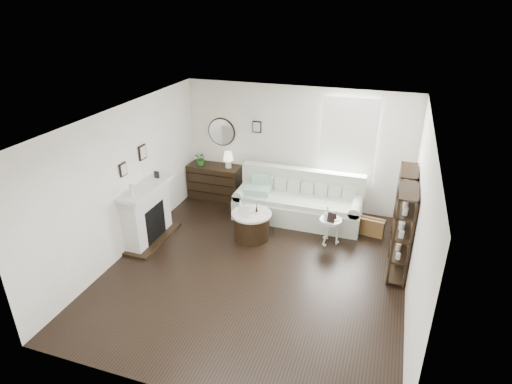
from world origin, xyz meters
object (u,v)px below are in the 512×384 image
(dresser, at_px, (215,182))
(pedestal_table, at_px, (331,221))
(drum_table, at_px, (252,225))
(sofa, at_px, (298,204))

(dresser, height_order, pedestal_table, dresser)
(pedestal_table, bearing_deg, dresser, 157.70)
(drum_table, distance_m, pedestal_table, 1.54)
(sofa, xyz_separation_m, pedestal_table, (0.81, -0.81, 0.14))
(dresser, distance_m, pedestal_table, 3.15)
(dresser, bearing_deg, pedestal_table, -22.30)
(dresser, xyz_separation_m, drum_table, (1.41, -1.46, -0.13))
(sofa, height_order, dresser, sofa)
(sofa, distance_m, drum_table, 1.28)
(dresser, relative_size, pedestal_table, 2.31)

